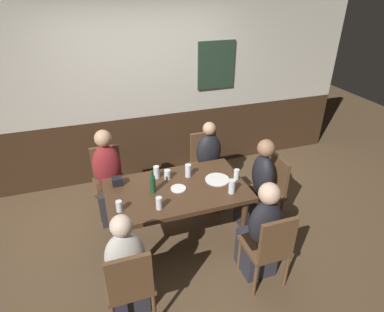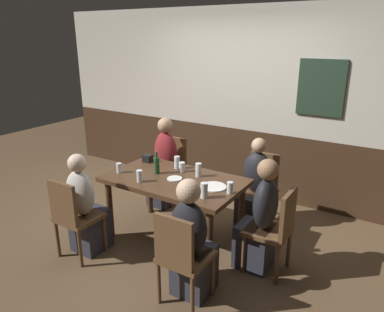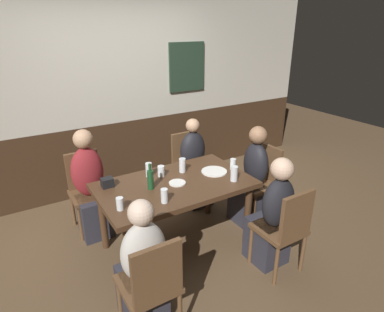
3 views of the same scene
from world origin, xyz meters
name	(u,v)px [view 1 (image 1 of 3)]	position (x,y,z in m)	size (l,w,h in m)	color
ground_plane	(178,240)	(0.00, 0.00, 0.00)	(12.00, 12.00, 0.00)	brown
wall_back	(144,92)	(0.01, 1.65, 1.30)	(6.40, 0.13, 2.60)	#3D2819
dining_table	(177,195)	(0.00, 0.00, 0.65)	(1.50, 0.88, 0.74)	#472D1C
chair_left_near	(130,283)	(-0.66, -0.86, 0.50)	(0.40, 0.40, 0.88)	brown
chair_right_far	(205,161)	(0.66, 0.86, 0.50)	(0.40, 0.40, 0.88)	brown
chair_left_far	(108,177)	(-0.66, 0.86, 0.50)	(0.40, 0.40, 0.88)	brown
chair_head_east	(269,187)	(1.16, 0.00, 0.50)	(0.40, 0.40, 0.88)	brown
chair_right_near	(269,246)	(0.66, -0.86, 0.50)	(0.40, 0.40, 0.88)	brown
person_left_near	(127,271)	(-0.66, -0.69, 0.46)	(0.34, 0.37, 1.11)	#2D2D38
person_right_far	(210,168)	(0.66, 0.69, 0.47)	(0.34, 0.37, 1.12)	#2D2D38
person_left_far	(110,183)	(-0.66, 0.70, 0.51)	(0.34, 0.37, 1.20)	#2D2D38
person_head_east	(257,190)	(1.00, 0.00, 0.49)	(0.37, 0.34, 1.15)	#2D2D38
person_right_near	(261,236)	(0.66, -0.69, 0.48)	(0.34, 0.37, 1.13)	#2D2D38
pint_glass_pale	(167,175)	(-0.04, 0.21, 0.79)	(0.07, 0.07, 0.11)	silver
highball_clear	(232,187)	(0.53, -0.26, 0.81)	(0.07, 0.07, 0.15)	silver
tumbler_short	(188,171)	(0.19, 0.19, 0.81)	(0.07, 0.07, 0.15)	silver
tumbler_water	(157,173)	(-0.15, 0.27, 0.80)	(0.07, 0.07, 0.15)	silver
beer_glass_half	(119,207)	(-0.63, -0.19, 0.79)	(0.06, 0.06, 0.11)	silver
beer_glass_tall	(159,204)	(-0.25, -0.28, 0.80)	(0.06, 0.06, 0.13)	silver
pint_glass_amber	(236,175)	(0.69, -0.03, 0.79)	(0.06, 0.06, 0.12)	silver
beer_bottle_green	(153,184)	(-0.25, 0.02, 0.84)	(0.06, 0.06, 0.26)	#194723
plate_white_large	(217,180)	(0.48, 0.01, 0.75)	(0.27, 0.27, 0.01)	white
plate_white_small	(178,189)	(0.02, -0.02, 0.75)	(0.17, 0.17, 0.01)	white
condiment_caddy	(117,181)	(-0.59, 0.27, 0.79)	(0.11, 0.09, 0.09)	black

